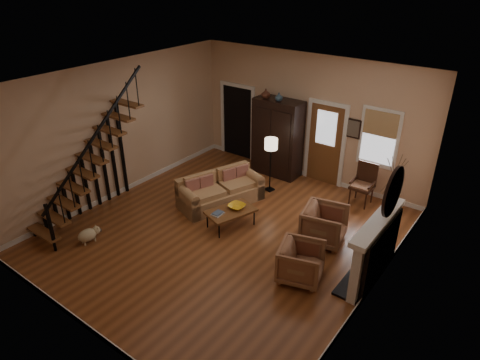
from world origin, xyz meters
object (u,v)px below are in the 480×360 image
Objects in this scene: sofa at (221,190)px; floor_lamp at (270,165)px; coffee_table at (231,218)px; armchair_left at (301,262)px; armoire at (277,138)px; side_chair at (362,185)px; armchair_right at (324,225)px.

floor_lamp is (0.58, 1.28, 0.34)m from sofa.
armchair_left is (2.12, -0.62, 0.16)m from coffee_table.
sofa is (-0.17, -2.23, -0.68)m from armoire.
side_chair reaches higher than sofa.
floor_lamp is at bearing 96.94° from coffee_table.
sofa is at bearing 141.44° from coffee_table.
floor_lamp is at bearing 25.61° from armchair_left.
coffee_table is (0.81, -0.65, -0.17)m from sofa.
armoire reaches higher than armchair_right.
side_chair is at bearing -13.51° from armchair_left.
armoire is 1.48× the size of floor_lamp.
armchair_left is at bearing 177.15° from armchair_right.
armchair_left is at bearing -51.72° from armoire.
coffee_table is at bearing -83.06° from floor_lamp.
coffee_table is 2.01m from floor_lamp.
armchair_right is (2.71, 0.08, 0.02)m from sofa.
coffee_table is at bearing -125.47° from side_chair.
armoire is at bearing 102.57° from coffee_table.
sofa reaches higher than coffee_table.
coffee_table is 1.22× the size of armchair_right.
sofa is at bearing -94.32° from armoire.
armchair_left is 0.56× the size of floor_lamp.
armchair_left is 0.78× the size of side_chair.
armoire reaches higher than sofa.
armchair_left is at bearing -3.41° from sofa.
floor_lamp is (-2.14, 1.20, 0.31)m from armchair_right.
side_chair reaches higher than armchair_right.
sofa is 2.51× the size of armchair_left.
armoire is at bearing 37.81° from armchair_right.
armoire is at bearing 21.15° from armchair_left.
floor_lamp is at bearing 85.74° from sofa.
side_chair is at bearing 56.72° from sofa.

